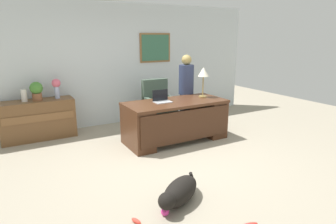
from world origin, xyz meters
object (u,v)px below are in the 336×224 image
vase_with_flowers (56,86)px  dog_toy_plush (136,221)px  dog_toy_ball (165,212)px  credenza (38,120)px  armchair (158,106)px  desk_lamp (203,74)px  vase_empty (24,96)px  desk (176,119)px  potted_plant (36,90)px  laptop (162,99)px  person_standing (186,91)px  dog_lying (179,192)px

vase_with_flowers → dog_toy_plush: vase_with_flowers is taller
vase_with_flowers → dog_toy_ball: vase_with_flowers is taller
dog_toy_ball → credenza: bearing=104.9°
vase_with_flowers → dog_toy_plush: size_ratio=2.79×
armchair → dog_toy_ball: 3.41m
desk_lamp → vase_empty: (-3.18, 1.34, -0.36)m
desk → potted_plant: (-2.27, 1.44, 0.54)m
vase_with_flowers → potted_plant: 0.37m
potted_plant → dog_toy_plush: size_ratio=2.57×
armchair → laptop: 1.02m
person_standing → vase_with_flowers: bearing=161.4°
vase_with_flowers → vase_empty: (-0.59, 0.00, -0.13)m
person_standing → desk_lamp: person_standing is taller
dog_lying → dog_toy_plush: 0.63m
dog_lying → potted_plant: potted_plant is taller
vase_empty → dog_toy_ball: (1.12, -3.49, -0.84)m
potted_plant → vase_empty: bearing=180.0°
armchair → potted_plant: (-2.40, 0.46, 0.49)m
potted_plant → dog_toy_ball: (0.90, -3.49, -0.92)m
person_standing → vase_empty: (-3.10, 0.84, 0.07)m
dog_lying → laptop: (0.85, 2.03, 0.68)m
dog_lying → dog_toy_ball: 0.31m
credenza → armchair: 2.47m
credenza → vase_with_flowers: bearing=0.2°
dog_toy_plush → potted_plant: bearing=99.1°
desk → vase_empty: (-2.49, 1.44, 0.46)m
person_standing → laptop: (-0.86, -0.49, 0.01)m
desk → dog_toy_ball: bearing=-123.9°
desk_lamp → vase_with_flowers: bearing=152.6°
potted_plant → dog_toy_ball: 3.72m
dog_toy_plush → dog_lying: bearing=9.2°
desk → desk_lamp: (0.69, 0.10, 0.82)m
dog_lying → potted_plant: 3.64m
credenza → laptop: size_ratio=4.27×
desk_lamp → dog_toy_plush: desk_lamp is taller
vase_empty → dog_lying: bearing=-67.6°
person_standing → vase_empty: 3.21m
armchair → desk_lamp: size_ratio=1.75×
desk → dog_lying: desk is taller
potted_plant → person_standing: bearing=-16.3°
credenza → dog_lying: credenza is taller
person_standing → dog_toy_plush: (-2.32, -2.61, -0.80)m
potted_plant → laptop: bearing=-33.5°
potted_plant → dog_toy_plush: (0.55, -3.46, -0.95)m
person_standing → dog_toy_ball: (-1.98, -2.64, -0.77)m
dog_toy_ball → desk: bearing=56.1°
person_standing → dog_toy_plush: person_standing is taller
desk → laptop: bearing=156.3°
credenza → desk_lamp: 3.38m
desk → dog_toy_plush: size_ratio=13.89×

